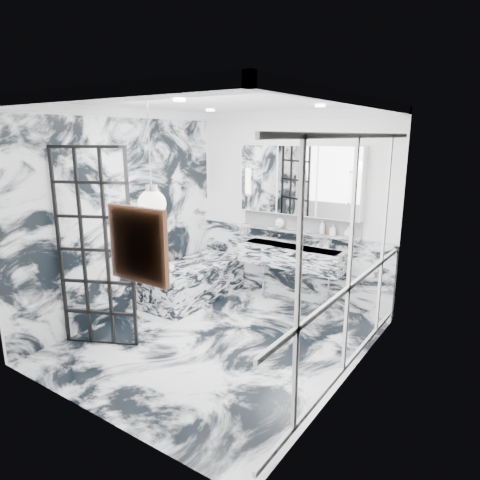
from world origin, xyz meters
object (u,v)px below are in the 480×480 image
Objects in this scene: crittall_door at (95,250)px; trough_sink at (291,256)px; mirror_cabinet at (299,181)px; bathtub at (194,281)px.

trough_sink is at bearing 36.35° from crittall_door.
mirror_cabinet reaches higher than bathtub.
crittall_door is at bearing -116.57° from mirror_cabinet.
bathtub is (-1.33, -0.66, -0.45)m from trough_sink.
trough_sink is 0.84× the size of mirror_cabinet.
crittall_door is at bearing -118.16° from trough_sink.
mirror_cabinet reaches higher than trough_sink.
trough_sink is 1.10m from mirror_cabinet.
bathtub is (-1.32, -0.83, -1.54)m from mirror_cabinet.
trough_sink is at bearing -90.00° from mirror_cabinet.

